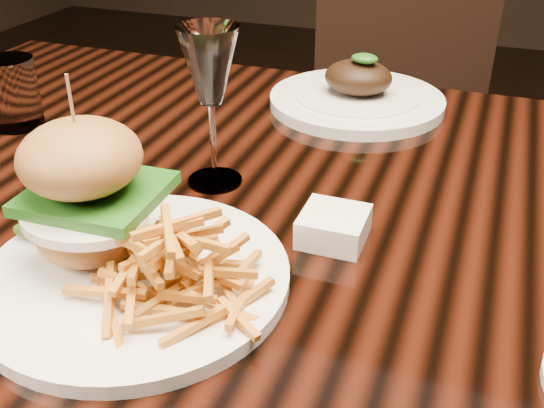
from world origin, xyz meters
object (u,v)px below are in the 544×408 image
(wine_glass, at_px, (210,71))
(chair_far, at_px, (405,107))
(dining_table, at_px, (332,254))
(far_dish, at_px, (357,96))
(burger_plate, at_px, (127,236))

(wine_glass, bearing_deg, chair_far, 82.99)
(dining_table, xyz_separation_m, chair_far, (-0.05, 0.89, -0.13))
(dining_table, distance_m, chair_far, 0.90)
(far_dish, relative_size, chair_far, 0.30)
(far_dish, bearing_deg, wine_glass, -108.71)
(dining_table, relative_size, wine_glass, 8.07)
(dining_table, distance_m, burger_plate, 0.30)
(wine_glass, bearing_deg, burger_plate, -87.07)
(burger_plate, height_order, far_dish, burger_plate)
(dining_table, height_order, wine_glass, wine_glass)
(burger_plate, bearing_deg, wine_glass, 102.87)
(far_dish, height_order, chair_far, chair_far)
(wine_glass, height_order, chair_far, chair_far)
(burger_plate, relative_size, far_dish, 1.08)
(burger_plate, distance_m, chair_far, 1.15)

